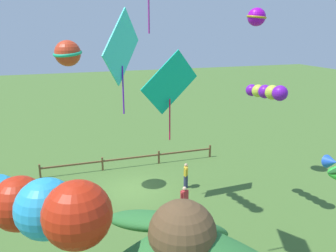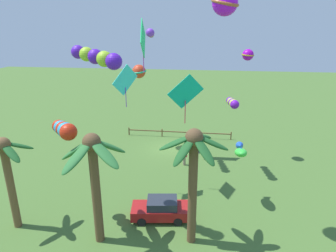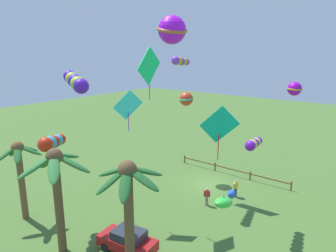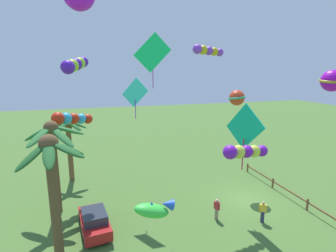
% 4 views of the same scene
% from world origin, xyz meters
% --- Properties ---
extents(ground_plane, '(120.00, 120.00, 0.00)m').
position_xyz_m(ground_plane, '(0.00, 0.00, 0.00)').
color(ground_plane, '#476B2D').
extents(rail_fence, '(12.32, 0.12, 0.95)m').
position_xyz_m(rail_fence, '(-0.78, -3.59, 0.61)').
color(rail_fence, brown).
rests_on(rail_fence, ground).
extents(spectator_0, '(0.38, 0.50, 1.59)m').
position_xyz_m(spectator_0, '(-3.22, 0.74, 0.81)').
color(spectator_0, '#2D3351').
rests_on(spectator_0, ground).
extents(spectator_1, '(0.51, 0.36, 1.59)m').
position_xyz_m(spectator_1, '(-1.98, 3.71, 0.81)').
color(spectator_1, gray).
rests_on(spectator_1, ground).
extents(kite_diamond_1, '(3.45, 0.92, 4.90)m').
position_xyz_m(kite_diamond_1, '(-1.84, 1.74, 6.65)').
color(kite_diamond_1, '#0EBA9A').
extents(kite_diamond_4, '(1.44, 1.76, 3.12)m').
position_xyz_m(kite_diamond_4, '(2.04, 8.76, 8.93)').
color(kite_diamond_4, '#38E9D7').
extents(kite_ball_5, '(1.63, 1.62, 1.05)m').
position_xyz_m(kite_ball_5, '(-7.46, 0.74, 10.12)').
color(kite_ball_5, '#A00BBE').
extents(kite_tube_7, '(0.94, 2.75, 0.87)m').
position_xyz_m(kite_tube_7, '(-6.04, 4.39, 6.45)').
color(kite_tube_7, '#6C15B9').
extents(kite_ball_8, '(2.16, 2.16, 1.39)m').
position_xyz_m(kite_ball_8, '(3.14, -0.52, 8.21)').
color(kite_ball_8, red).
extents(kite_tube_9, '(2.63, 3.07, 1.37)m').
position_xyz_m(kite_tube_9, '(4.63, 13.55, 6.78)').
color(kite_tube_9, red).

